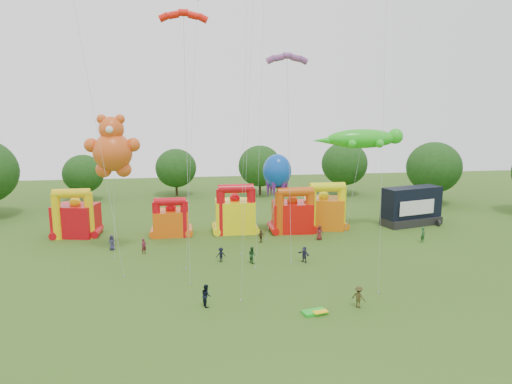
{
  "coord_description": "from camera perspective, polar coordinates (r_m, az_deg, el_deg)",
  "views": [
    {
      "loc": [
        -5.49,
        -31.15,
        16.56
      ],
      "look_at": [
        1.72,
        18.0,
        7.4
      ],
      "focal_mm": 32.0,
      "sensor_mm": 36.0,
      "label": 1
    }
  ],
  "objects": [
    {
      "name": "diamond_kites",
      "position": [
        47.29,
        0.56,
        10.35
      ],
      "size": [
        19.95,
        19.45,
        43.65
      ],
      "color": "red",
      "rests_on": "ground"
    },
    {
      "name": "bouncy_castle_4",
      "position": [
        64.15,
        8.48,
        -2.3
      ],
      "size": [
        6.28,
        5.48,
        6.69
      ],
      "color": "orange",
      "rests_on": "ground"
    },
    {
      "name": "bouncy_castle_1",
      "position": [
        61.07,
        -10.57,
        -3.5
      ],
      "size": [
        4.7,
        3.82,
        5.28
      ],
      "color": "#EE590C",
      "rests_on": "ground"
    },
    {
      "name": "parafoil_kites",
      "position": [
        48.27,
        -18.29,
        8.59
      ],
      "size": [
        26.63,
        9.53,
        31.88
      ],
      "color": "red",
      "rests_on": "ground"
    },
    {
      "name": "bouncy_castle_3",
      "position": [
        62.0,
        4.6,
        -2.79
      ],
      "size": [
        5.65,
        4.69,
        6.33
      ],
      "color": "red",
      "rests_on": "ground"
    },
    {
      "name": "bouncy_castle_0",
      "position": [
        64.09,
        -21.61,
        -2.99
      ],
      "size": [
        5.96,
        5.22,
        6.52
      ],
      "color": "red",
      "rests_on": "ground"
    },
    {
      "name": "spectator_3",
      "position": [
        50.29,
        -4.41,
        -7.83
      ],
      "size": [
        1.14,
        0.78,
        1.62
      ],
      "primitive_type": "imported",
      "rotation": [
        0.0,
        0.0,
        3.33
      ],
      "color": "black",
      "rests_on": "ground"
    },
    {
      "name": "folded_kite_bundle",
      "position": [
        38.83,
        7.43,
        -14.66
      ],
      "size": [
        2.17,
        1.43,
        0.31
      ],
      "color": "green",
      "rests_on": "ground"
    },
    {
      "name": "spectator_1",
      "position": [
        54.4,
        -13.83,
        -6.58
      ],
      "size": [
        0.79,
        0.77,
        1.82
      ],
      "primitive_type": "imported",
      "rotation": [
        0.0,
        0.0,
        0.73
      ],
      "color": "maroon",
      "rests_on": "ground"
    },
    {
      "name": "spectator_8",
      "position": [
        39.73,
        -6.24,
        -12.72
      ],
      "size": [
        0.95,
        1.1,
        1.94
      ],
      "primitive_type": "imported",
      "rotation": [
        0.0,
        0.0,
        1.83
      ],
      "color": "black",
      "rests_on": "ground"
    },
    {
      "name": "octopus_kite",
      "position": [
        59.93,
        2.38,
        0.31
      ],
      "size": [
        4.08,
        5.39,
        10.72
      ],
      "color": "#0B45B2",
      "rests_on": "ground"
    },
    {
      "name": "spectator_2",
      "position": [
        49.83,
        -0.5,
        -7.86
      ],
      "size": [
        1.01,
        1.1,
        1.81
      ],
      "primitive_type": "imported",
      "rotation": [
        0.0,
        0.0,
        2.04
      ],
      "color": "#1C4620",
      "rests_on": "ground"
    },
    {
      "name": "gecko_kite",
      "position": [
        63.13,
        12.69,
        4.11
      ],
      "size": [
        12.65,
        4.19,
        13.94
      ],
      "color": "green",
      "rests_on": "ground"
    },
    {
      "name": "spectator_9",
      "position": [
        40.25,
        12.71,
        -12.66
      ],
      "size": [
        1.33,
        1.35,
        1.87
      ],
      "primitive_type": "imported",
      "rotation": [
        0.0,
        0.0,
        2.32
      ],
      "color": "#3C3518",
      "rests_on": "ground"
    },
    {
      "name": "spectator_4",
      "position": [
        57.15,
        0.63,
        -5.58
      ],
      "size": [
        0.98,
        0.79,
        1.56
      ],
      "primitive_type": "imported",
      "rotation": [
        0.0,
        0.0,
        3.67
      ],
      "color": "#3E2A18",
      "rests_on": "ground"
    },
    {
      "name": "spectator_0",
      "position": [
        56.8,
        -17.57,
        -6.04
      ],
      "size": [
        1.01,
        0.79,
        1.82
      ],
      "primitive_type": "imported",
      "rotation": [
        0.0,
        0.0,
        -0.27
      ],
      "color": "#2A2844",
      "rests_on": "ground"
    },
    {
      "name": "spectator_6",
      "position": [
        58.82,
        7.93,
        -5.05
      ],
      "size": [
        1.0,
        0.73,
        1.87
      ],
      "primitive_type": "imported",
      "rotation": [
        0.0,
        0.0,
        6.13
      ],
      "color": "maroon",
      "rests_on": "ground"
    },
    {
      "name": "teddy_bear_kite",
      "position": [
        53.66,
        -17.49,
        4.8
      ],
      "size": [
        6.11,
        4.38,
        15.99
      ],
      "color": "#D94F18",
      "rests_on": "ground"
    },
    {
      "name": "ground",
      "position": [
        35.71,
        1.53,
        -17.18
      ],
      "size": [
        160.0,
        160.0,
        0.0
      ],
      "primitive_type": "plane",
      "color": "#325217",
      "rests_on": "ground"
    },
    {
      "name": "stage_trailer",
      "position": [
        69.15,
        18.87,
        -1.72
      ],
      "size": [
        9.24,
        5.34,
        5.5
      ],
      "color": "black",
      "rests_on": "ground"
    },
    {
      "name": "spectator_5",
      "position": [
        50.35,
        6.04,
        -7.77
      ],
      "size": [
        1.32,
        1.62,
        1.74
      ],
      "primitive_type": "imported",
      "rotation": [
        0.0,
        0.0,
        5.3
      ],
      "color": "#2B2A46",
      "rests_on": "ground"
    },
    {
      "name": "spectator_7",
      "position": [
        60.89,
        20.16,
        -5.03
      ],
      "size": [
        0.85,
        0.81,
        1.95
      ],
      "primitive_type": "imported",
      "rotation": [
        0.0,
        0.0,
        0.68
      ],
      "color": "#1C4721",
      "rests_on": "ground"
    },
    {
      "name": "bouncy_castle_2",
      "position": [
        61.48,
        -2.62,
        -2.71
      ],
      "size": [
        5.28,
        4.27,
        6.8
      ],
      "color": "#FFE90D",
      "rests_on": "ground"
    },
    {
      "name": "tree_ring",
      "position": [
        33.66,
        -0.54,
        -7.37
      ],
      "size": [
        120.86,
        122.93,
        12.07
      ],
      "color": "#352314",
      "rests_on": "ground"
    }
  ]
}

